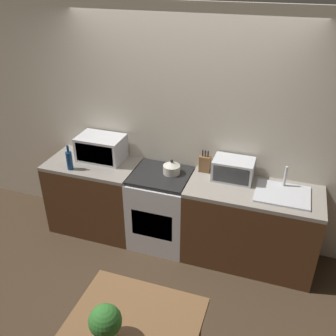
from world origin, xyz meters
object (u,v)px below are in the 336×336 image
Objects in this scene: kettle at (172,168)px; dining_table at (132,336)px; stove_range at (161,208)px; microwave at (101,148)px; bottle at (69,160)px; toaster_oven at (233,169)px.

kettle is 0.21× the size of dining_table.
microwave reaches higher than stove_range.
kettle reaches higher than dining_table.
kettle is 0.64× the size of bottle.
stove_range is 4.89× the size of kettle.
dining_table is at bearing -99.72° from toaster_oven.
bottle is at bearing -168.04° from stove_range.
dining_table is at bearing -57.85° from microwave.
bottle is at bearing -124.24° from microwave.
stove_range is 1.01× the size of dining_table.
stove_range is at bearing -8.56° from microwave.
kettle is (0.10, 0.06, 0.52)m from stove_range.
kettle is at bearing -172.15° from toaster_oven.
bottle reaches higher than stove_range.
microwave is 2.26m from dining_table.
kettle is 0.87m from microwave.
toaster_oven reaches higher than stove_range.
kettle is at bearing 13.95° from bottle.
bottle is at bearing -166.05° from kettle.
dining_table is at bearing -76.66° from stove_range.
stove_range is 0.98m from microwave.
bottle reaches higher than dining_table.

